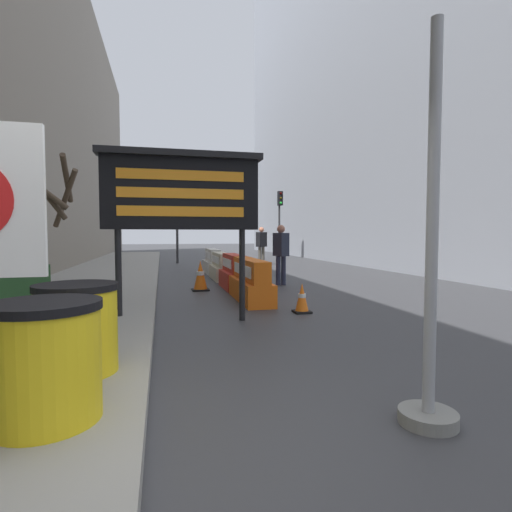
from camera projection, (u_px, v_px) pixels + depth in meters
ground_plane at (144, 463)px, 2.53m from camera, size 120.00×120.00×0.00m
building_left_facade at (21, 36)px, 10.87m from camera, size 0.40×50.40×13.72m
bare_tree at (43, 219)px, 9.61m from camera, size 1.93×2.08×3.19m
barrel_drum_foreground at (46, 361)px, 2.73m from camera, size 0.75×0.75×0.83m
barrel_drum_middle at (77, 328)px, 3.69m from camera, size 0.75×0.75×0.83m
message_board at (182, 193)px, 6.40m from camera, size 2.59×0.36×2.77m
jersey_barrier_orange_far at (250, 282)px, 8.72m from camera, size 0.59×2.20×0.92m
jersey_barrier_red_striped at (234, 273)px, 10.74m from camera, size 0.59×1.66×0.92m
jersey_barrier_cream at (221, 268)px, 12.91m from camera, size 0.60×1.94×0.86m
jersey_barrier_white at (213, 262)px, 15.10m from camera, size 0.59×1.99×0.91m
traffic_cone_near at (230, 264)px, 15.82m from camera, size 0.33×0.33×0.58m
traffic_cone_mid at (200, 276)px, 10.34m from camera, size 0.44×0.44×0.79m
traffic_cone_far at (302, 298)px, 7.38m from camera, size 0.31×0.31×0.55m
traffic_light_near_curb at (177, 207)px, 20.01m from camera, size 0.28×0.45×3.90m
traffic_light_far_side at (280, 210)px, 23.80m from camera, size 0.28×0.45×4.02m
pedestrian_worker at (281, 250)px, 11.44m from camera, size 0.40×0.51×1.73m
pedestrian_passerby at (261, 243)px, 19.02m from camera, size 0.55×0.48×1.80m
steel_pole_right at (430, 310)px, 3.01m from camera, size 0.44×0.44×3.03m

